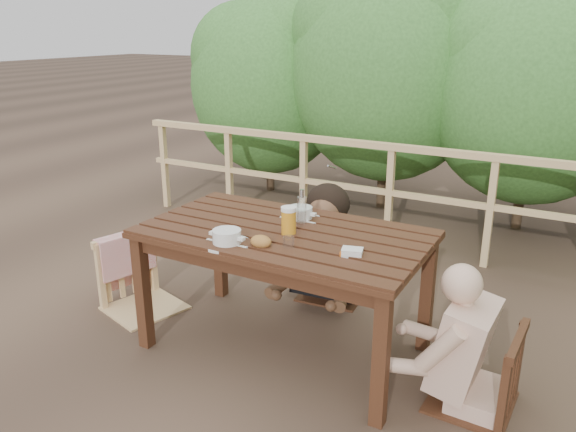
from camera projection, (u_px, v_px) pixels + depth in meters
The scene contains 16 objects.
ground at pixel (284, 346), 3.73m from camera, with size 60.00×60.00×0.00m, color brown.
table at pixel (284, 292), 3.60m from camera, with size 1.74×0.98×0.81m, color #371D10.
chair_left at pixel (139, 246), 4.06m from camera, with size 0.51×0.51×1.02m, color tan.
chair_far at pixel (334, 238), 4.30m from camera, with size 0.48×0.48×0.96m, color #371D10.
chair_right at pixel (479, 331), 3.02m from camera, with size 0.46×0.46×0.93m, color #371D10.
woman at pixel (336, 207), 4.23m from camera, with size 0.58×0.71×1.44m, color black, non-canonical shape.
diner_right at pixel (489, 297), 2.94m from camera, with size 0.54×0.67×1.35m, color #CEA38C, non-canonical shape.
railing at pixel (389, 197), 5.23m from camera, with size 5.60×0.10×1.01m, color tan.
hedge_row at pixel (476, 38), 5.59m from camera, with size 6.60×1.60×3.80m, color #336529, non-canonical shape.
soup_near at pixel (227, 238), 3.26m from camera, with size 0.28×0.28×0.09m, color white.
soup_far at pixel (300, 214), 3.68m from camera, with size 0.27×0.27×0.09m, color silver.
bread_roll at pixel (261, 242), 3.22m from camera, with size 0.13×0.10×0.08m, color #9D6924.
beer_glass at pixel (289, 221), 3.40m from camera, with size 0.09×0.09×0.18m, color orange.
bottle at pixel (302, 209), 3.52m from camera, with size 0.06×0.06×0.25m, color white.
tumbler at pixel (288, 243), 3.20m from camera, with size 0.07×0.07×0.08m, color white.
butter_tub at pixel (352, 253), 3.10m from camera, with size 0.12×0.08×0.05m, color white.
Camera 1 is at (1.59, -2.84, 2.02)m, focal length 35.11 mm.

